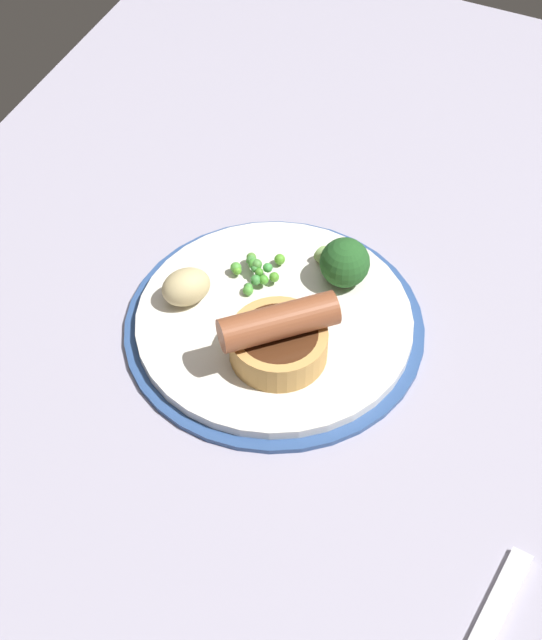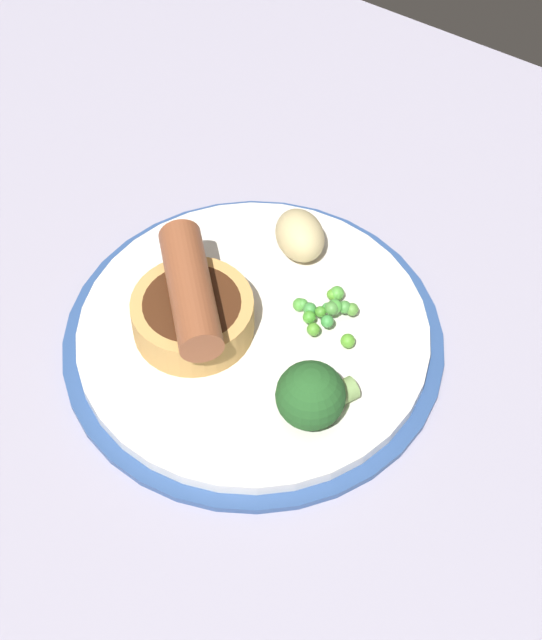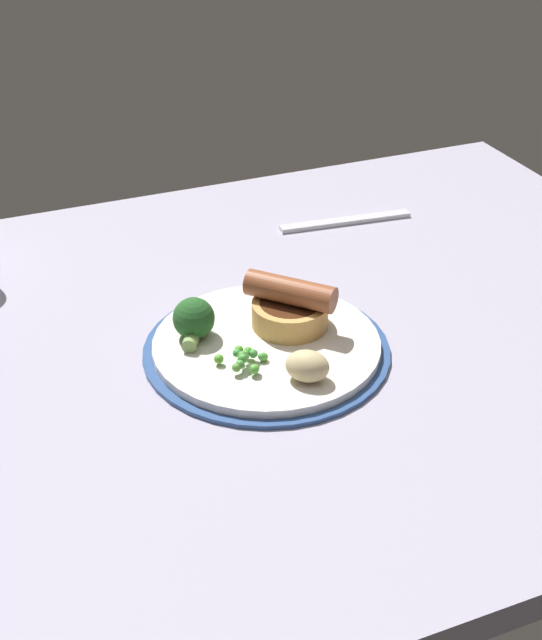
{
  "view_description": "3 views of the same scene",
  "coord_description": "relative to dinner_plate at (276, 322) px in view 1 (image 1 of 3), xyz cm",
  "views": [
    {
      "loc": [
        54.11,
        21.43,
        72.57
      ],
      "look_at": [
        1.57,
        -2.46,
        6.04
      ],
      "focal_mm": 60.0,
      "sensor_mm": 36.0,
      "label": 1
    },
    {
      "loc": [
        -23.77,
        32.69,
        61.14
      ],
      "look_at": [
        -1.32,
        -2.99,
        6.36
      ],
      "focal_mm": 60.0,
      "sensor_mm": 36.0,
      "label": 2
    },
    {
      "loc": [
        -28.51,
        -73.82,
        54.98
      ],
      "look_at": [
        1.13,
        -1.31,
        5.77
      ],
      "focal_mm": 50.0,
      "sensor_mm": 36.0,
      "label": 3
    }
  ],
  "objects": [
    {
      "name": "sausage_pudding",
      "position": [
        3.81,
        1.93,
        3.05
      ],
      "size": [
        8.67,
        8.93,
        5.55
      ],
      "rotation": [
        0.0,
        0.0,
        5.47
      ],
      "color": "tan",
      "rests_on": "dinner_plate"
    },
    {
      "name": "dinner_plate",
      "position": [
        0.0,
        0.0,
        0.0
      ],
      "size": [
        25.63,
        25.63,
        1.4
      ],
      "color": "#2D4C84",
      "rests_on": "dining_table"
    },
    {
      "name": "potato_chunk_0",
      "position": [
        1.46,
        -7.74,
        2.39
      ],
      "size": [
        5.41,
        5.25,
        3.12
      ],
      "primitive_type": "ellipsoid",
      "rotation": [
        0.0,
        0.0,
        5.62
      ],
      "color": "#CCB77F",
      "rests_on": "dinner_plate"
    },
    {
      "name": "dining_table",
      "position": [
        0.36,
        2.86,
        -2.07
      ],
      "size": [
        110.0,
        80.0,
        3.0
      ],
      "primitive_type": "cube",
      "color": "#9E99AD",
      "rests_on": "ground"
    },
    {
      "name": "broccoli_floret_near",
      "position": [
        -6.26,
        3.56,
        2.94
      ],
      "size": [
        4.39,
        5.4,
        4.37
      ],
      "rotation": [
        0.0,
        0.0,
        1.08
      ],
      "color": "#235623",
      "rests_on": "dinner_plate"
    },
    {
      "name": "pea_pile",
      "position": [
        -3.31,
        -3.41,
        1.76
      ],
      "size": [
        5.27,
        4.49,
        1.85
      ],
      "color": "#4A953F",
      "rests_on": "dinner_plate"
    }
  ]
}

